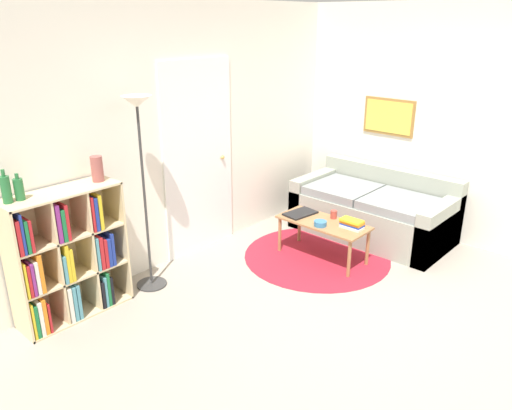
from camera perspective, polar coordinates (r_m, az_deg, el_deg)
ground_plane at (r=4.34m, az=15.11°, el=-14.14°), size 14.00×14.00×0.00m
wall_back at (r=5.22m, az=-7.65°, el=7.90°), size 7.30×0.11×2.60m
wall_right at (r=6.18m, az=15.91°, el=9.39°), size 0.08×5.39×2.60m
rug at (r=5.46m, az=6.95°, el=-5.81°), size 1.56×1.56×0.01m
bookshelf at (r=4.48m, az=-21.01°, el=-5.82°), size 0.94×0.34×1.12m
floor_lamp at (r=4.47m, az=-13.13°, el=7.15°), size 0.29×0.29×1.81m
couch at (r=6.04m, az=13.42°, el=-0.66°), size 0.93×1.77×0.75m
coffee_table at (r=5.29m, az=7.68°, el=-2.37°), size 0.43×0.97×0.42m
laptop at (r=5.44m, az=5.09°, el=-0.95°), size 0.38×0.26×0.02m
bowl at (r=5.15m, az=7.36°, el=-2.10°), size 0.13×0.13×0.05m
book_stack_on_table at (r=5.15m, az=10.91°, el=-2.10°), size 0.14×0.23×0.09m
cup at (r=5.36m, az=8.87°, el=-1.07°), size 0.07×0.07×0.09m
bottle_left at (r=4.13m, az=-26.68°, el=1.63°), size 0.07×0.07×0.26m
bottle_middle at (r=4.16m, az=-25.47°, el=1.67°), size 0.07×0.07×0.21m
vase_on_shelf at (r=4.40m, az=-17.70°, el=3.96°), size 0.10×0.10×0.22m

